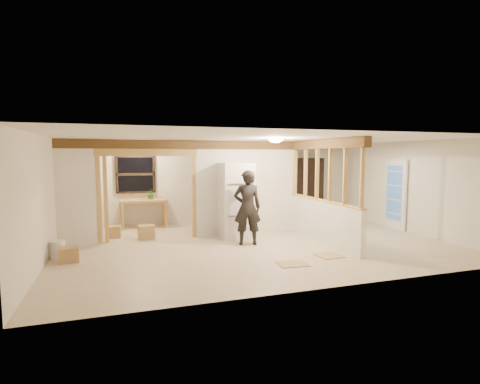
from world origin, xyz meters
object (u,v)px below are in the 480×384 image
object	(u,v)px
bookshelf	(308,188)
shop_vac	(85,222)
work_table	(144,213)
refrigerator	(236,200)
woman	(247,207)

from	to	relation	value
bookshelf	shop_vac	bearing A→B (deg)	-174.73
work_table	bookshelf	bearing A→B (deg)	4.24
refrigerator	shop_vac	size ratio (longest dim) A/B	2.93
work_table	shop_vac	distance (m)	1.67
work_table	bookshelf	distance (m)	5.48
refrigerator	work_table	distance (m)	3.07
refrigerator	bookshelf	bearing A→B (deg)	34.43
refrigerator	woman	world-z (taller)	refrigerator
refrigerator	bookshelf	distance (m)	3.99
work_table	woman	bearing A→B (deg)	-50.78
refrigerator	woman	distance (m)	0.83
woman	bookshelf	size ratio (longest dim) A/B	0.88
work_table	refrigerator	bearing A→B (deg)	-41.69
bookshelf	woman	bearing A→B (deg)	-136.71
woman	shop_vac	world-z (taller)	woman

